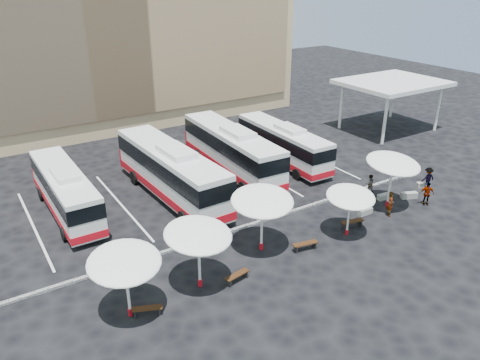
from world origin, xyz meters
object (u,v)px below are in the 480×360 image
sunshade_4 (393,164)px  passenger_2 (427,194)px  bus_2 (232,149)px  wood_bench_3 (352,222)px  bus_0 (65,190)px  passenger_0 (390,204)px  bus_1 (171,171)px  passenger_1 (370,184)px  passenger_3 (428,178)px  sunshade_0 (124,263)px  wood_bench_0 (147,309)px  wood_bench_2 (305,245)px  wood_bench_1 (237,276)px  conc_bench_2 (409,195)px  conc_bench_1 (384,196)px  bus_3 (283,143)px  conc_bench_3 (423,185)px  sunshade_2 (262,201)px  sunshade_1 (198,235)px  sunshade_3 (351,197)px  conc_bench_0 (365,212)px

sunshade_4 → passenger_2: bearing=-26.4°
bus_2 → wood_bench_3: bearing=-79.0°
bus_0 → passenger_0: size_ratio=6.15×
bus_2 → sunshade_4: (6.16, -11.36, 1.25)m
bus_2 → bus_1: bearing=-162.9°
passenger_1 → passenger_2: bearing=151.2°
passenger_2 → passenger_3: (2.44, 1.77, -0.01)m
passenger_3 → sunshade_0: bearing=18.2°
bus_0 → wood_bench_0: 13.07m
wood_bench_2 → passenger_3: bearing=7.4°
wood_bench_1 → conc_bench_2: wood_bench_1 is taller
conc_bench_1 → passenger_3: bearing=-6.0°
bus_3 → conc_bench_2: bearing=-69.8°
bus_1 → bus_2: (6.22, 1.64, -0.07)m
wood_bench_1 → conc_bench_3: bearing=7.6°
conc_bench_3 → conc_bench_1: bearing=177.6°
bus_0 → conc_bench_3: bus_0 is taller
sunshade_0 → passenger_0: 18.92m
passenger_0 → passenger_2: size_ratio=1.01×
passenger_2 → conc_bench_3: bearing=73.8°
bus_0 → passenger_3: size_ratio=6.32×
sunshade_0 → passenger_2: size_ratio=2.09×
bus_3 → passenger_1: (1.81, -8.60, -1.05)m
sunshade_2 → passenger_2: sunshade_2 is taller
sunshade_1 → sunshade_2: (4.84, 1.21, 0.13)m
bus_0 → passenger_0: bearing=-33.6°
sunshade_1 → wood_bench_0: (-3.29, -0.69, -2.81)m
wood_bench_3 → passenger_0: bearing=-3.0°
conc_bench_3 → bus_3: bearing=121.5°
conc_bench_3 → passenger_3: 0.71m
wood_bench_2 → passenger_0: size_ratio=0.93×
conc_bench_3 → wood_bench_3: bearing=-170.3°
sunshade_2 → sunshade_3: bearing=-15.1°
wood_bench_1 → conc_bench_1: 14.82m
sunshade_2 → passenger_2: (13.44, -1.47, -2.40)m
conc_bench_0 → passenger_1: 3.63m
passenger_3 → passenger_2: bearing=50.0°
wood_bench_3 → passenger_1: size_ratio=1.08×
conc_bench_0 → sunshade_4: bearing=-0.1°
sunshade_0 → sunshade_4: size_ratio=0.91×
conc_bench_0 → conc_bench_1: 3.11m
sunshade_3 → passenger_1: size_ratio=2.65×
sunshade_3 → wood_bench_2: size_ratio=2.44×
bus_3 → sunshade_0: 22.15m
passenger_1 → sunshade_4: bearing=108.0°
sunshade_2 → conc_bench_0: size_ratio=4.39×
bus_1 → wood_bench_3: bus_1 is taller
passenger_1 → passenger_3: size_ratio=0.88×
bus_0 → wood_bench_3: 19.55m
sunshade_3 → conc_bench_3: bearing=11.5°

